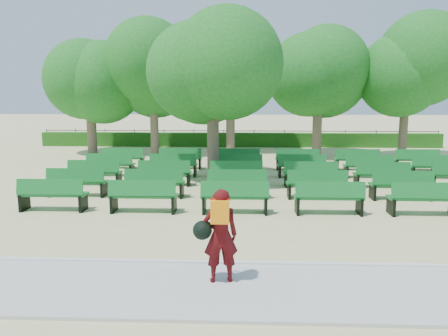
{
  "coord_description": "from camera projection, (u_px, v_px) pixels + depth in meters",
  "views": [
    {
      "loc": [
        0.24,
        -14.51,
        3.38
      ],
      "look_at": [
        -0.33,
        -1.0,
        1.1
      ],
      "focal_mm": 35.0,
      "sensor_mm": 36.0,
      "label": 1
    }
  ],
  "objects": [
    {
      "name": "paving",
      "position": [
        227.0,
        290.0,
        7.58
      ],
      "size": [
        30.0,
        2.2,
        0.06
      ],
      "primitive_type": "cube",
      "color": "#B3B3AF",
      "rests_on": "ground"
    },
    {
      "name": "tree_line",
      "position": [
        238.0,
        155.0,
        24.72
      ],
      "size": [
        21.8,
        6.8,
        7.04
      ],
      "primitive_type": null,
      "color": "#1D6B20",
      "rests_on": "ground"
    },
    {
      "name": "ground",
      "position": [
        235.0,
        195.0,
        14.87
      ],
      "size": [
        120.0,
        120.0,
        0.0
      ],
      "primitive_type": "plane",
      "color": "#C5BF82"
    },
    {
      "name": "hedge",
      "position": [
        239.0,
        140.0,
        28.59
      ],
      "size": [
        26.0,
        0.7,
        0.9
      ],
      "primitive_type": "cube",
      "color": "#205716",
      "rests_on": "ground"
    },
    {
      "name": "person",
      "position": [
        219.0,
        234.0,
        7.72
      ],
      "size": [
        0.83,
        0.53,
        1.7
      ],
      "rotation": [
        0.0,
        0.0,
        3.32
      ],
      "color": "#45090C",
      "rests_on": "ground"
    },
    {
      "name": "fence",
      "position": [
        239.0,
        146.0,
        29.06
      ],
      "size": [
        26.0,
        0.1,
        1.02
      ],
      "primitive_type": null,
      "color": "black",
      "rests_on": "ground"
    },
    {
      "name": "bench_array",
      "position": [
        272.0,
        184.0,
        16.26
      ],
      "size": [
        1.98,
        0.74,
        1.23
      ],
      "rotation": [
        0.0,
        0.0,
        0.07
      ],
      "color": "#126A26",
      "rests_on": "ground"
    },
    {
      "name": "curb",
      "position": [
        229.0,
        264.0,
        8.7
      ],
      "size": [
        30.0,
        0.12,
        0.1
      ],
      "primitive_type": "cube",
      "color": "silver",
      "rests_on": "ground"
    },
    {
      "name": "tree_among",
      "position": [
        213.0,
        70.0,
        16.53
      ],
      "size": [
        4.39,
        4.39,
        6.3
      ],
      "color": "brown",
      "rests_on": "ground"
    }
  ]
}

